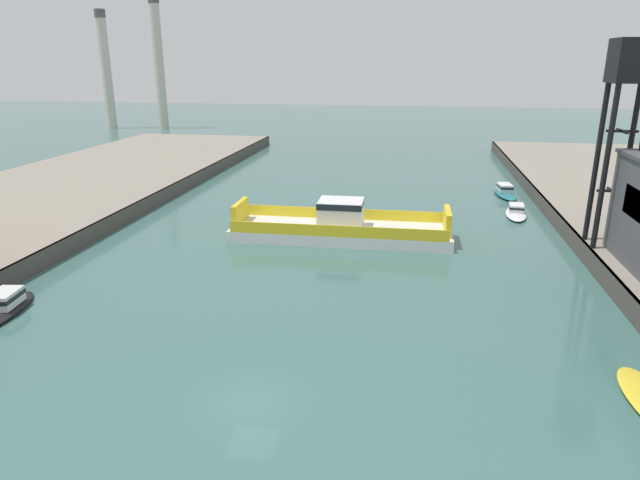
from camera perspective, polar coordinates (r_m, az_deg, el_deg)
ground_plane at (r=29.96m, az=-7.16°, el=-16.22°), size 400.00×400.00×0.00m
chain_ferry at (r=54.71m, az=2.14°, el=1.36°), size 21.56×6.77×3.86m
moored_boat_near_left at (r=76.37m, az=18.49°, el=4.76°), size 2.99×7.61×1.45m
moored_boat_near_right at (r=66.69m, az=19.52°, el=2.76°), size 2.90×6.67×1.25m
moored_boat_mid_left at (r=44.56m, az=-29.75°, el=-5.88°), size 3.25×7.19×1.48m
crane_tower at (r=51.56m, az=29.22°, el=13.55°), size 3.18×3.18×16.76m
smokestack_distant_a at (r=156.12m, az=-21.16°, el=16.32°), size 2.64×2.64×28.84m
smokestack_distant_b at (r=151.95m, az=-16.28°, el=17.40°), size 2.65×2.65×32.14m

